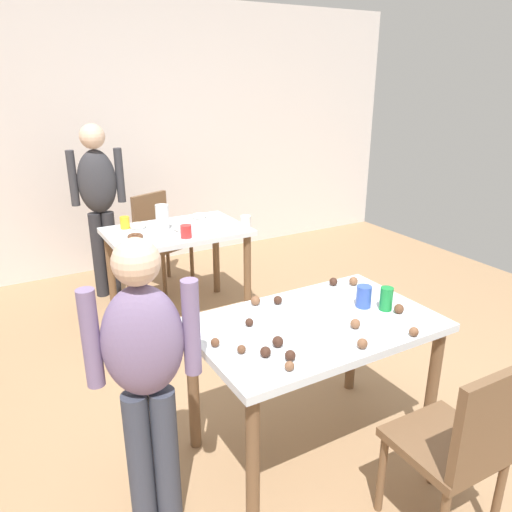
{
  "coord_description": "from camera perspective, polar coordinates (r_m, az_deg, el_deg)",
  "views": [
    {
      "loc": [
        -1.37,
        -1.81,
        1.88
      ],
      "look_at": [
        -0.02,
        0.54,
        0.9
      ],
      "focal_mm": 34.9,
      "sensor_mm": 36.0,
      "label": 1
    }
  ],
  "objects": [
    {
      "name": "cake_ball_5",
      "position": [
        2.41,
        -0.78,
        -7.6
      ],
      "size": [
        0.04,
        0.04,
        0.04
      ],
      "primitive_type": "sphere",
      "color": "#3D2319",
      "rests_on": "dining_table_near"
    },
    {
      "name": "chair_far_table",
      "position": [
        4.69,
        -11.09,
        2.39
      ],
      "size": [
        0.52,
        0.52,
        0.87
      ],
      "color": "brown",
      "rests_on": "ground_plane"
    },
    {
      "name": "cake_ball_2",
      "position": [
        2.88,
        8.87,
        -2.92
      ],
      "size": [
        0.05,
        0.05,
        0.05
      ],
      "primitive_type": "sphere",
      "color": "#3D2319",
      "rests_on": "dining_table_near"
    },
    {
      "name": "cake_ball_1",
      "position": [
        2.46,
        -7.36,
        -7.0
      ],
      "size": [
        0.05,
        0.05,
        0.05
      ],
      "primitive_type": "sphere",
      "color": "brown",
      "rests_on": "dining_table_near"
    },
    {
      "name": "cake_ball_13",
      "position": [
        2.27,
        12.07,
        -9.8
      ],
      "size": [
        0.05,
        0.05,
        0.05
      ],
      "primitive_type": "sphere",
      "color": "brown",
      "rests_on": "dining_table_near"
    },
    {
      "name": "cake_ball_10",
      "position": [
        2.24,
        2.52,
        -9.77
      ],
      "size": [
        0.05,
        0.05,
        0.05
      ],
      "primitive_type": "sphere",
      "color": "#3D2319",
      "rests_on": "dining_table_near"
    },
    {
      "name": "dining_table_near",
      "position": [
        2.52,
        6.74,
        -9.56
      ],
      "size": [
        1.19,
        0.74,
        0.75
      ],
      "color": "silver",
      "rests_on": "ground_plane"
    },
    {
      "name": "cup_near_0",
      "position": [
        2.64,
        12.25,
        -4.56
      ],
      "size": [
        0.08,
        0.08,
        0.12
      ],
      "primitive_type": "cylinder",
      "color": "#3351B2",
      "rests_on": "dining_table_near"
    },
    {
      "name": "cake_ball_3",
      "position": [
        2.24,
        -4.71,
        -9.84
      ],
      "size": [
        0.04,
        0.04,
        0.04
      ],
      "primitive_type": "sphere",
      "color": "brown",
      "rests_on": "dining_table_near"
    },
    {
      "name": "cup_far_0",
      "position": [
        4.04,
        -14.8,
        3.72
      ],
      "size": [
        0.07,
        0.07,
        0.09
      ],
      "primitive_type": "cylinder",
      "color": "yellow",
      "rests_on": "dining_table_far"
    },
    {
      "name": "ground_plane",
      "position": [
        2.95,
        5.89,
        -19.9
      ],
      "size": [
        6.4,
        6.4,
        0.0
      ],
      "primitive_type": "plane",
      "color": "#9E7A56"
    },
    {
      "name": "cake_ball_6",
      "position": [
        2.43,
        17.64,
        -8.27
      ],
      "size": [
        0.04,
        0.04,
        0.04
      ],
      "primitive_type": "sphere",
      "color": "brown",
      "rests_on": "dining_table_near"
    },
    {
      "name": "donut_far_1",
      "position": [
        3.91,
        -8.44,
        3.24
      ],
      "size": [
        0.14,
        0.14,
        0.04
      ],
      "primitive_type": "torus",
      "color": "white",
      "rests_on": "dining_table_far"
    },
    {
      "name": "cake_ball_0",
      "position": [
        2.19,
        -1.68,
        -10.64
      ],
      "size": [
        0.04,
        0.04,
        0.04
      ],
      "primitive_type": "sphere",
      "color": "brown",
      "rests_on": "dining_table_near"
    },
    {
      "name": "cup_far_1",
      "position": [
        3.72,
        -8.03,
        2.81
      ],
      "size": [
        0.08,
        0.08,
        0.1
      ],
      "primitive_type": "cylinder",
      "color": "red",
      "rests_on": "dining_table_far"
    },
    {
      "name": "cake_ball_11",
      "position": [
        2.63,
        16.07,
        -5.83
      ],
      "size": [
        0.05,
        0.05,
        0.05
      ],
      "primitive_type": "sphere",
      "color": "brown",
      "rests_on": "dining_table_near"
    },
    {
      "name": "cake_ball_12",
      "position": [
        2.43,
        11.32,
        -7.62
      ],
      "size": [
        0.05,
        0.05,
        0.05
      ],
      "primitive_type": "sphere",
      "color": "brown",
      "rests_on": "dining_table_near"
    },
    {
      "name": "pitcher_far",
      "position": [
        3.92,
        -10.69,
        4.36
      ],
      "size": [
        0.1,
        0.1,
        0.2
      ],
      "primitive_type": "cylinder",
      "color": "white",
      "rests_on": "dining_table_far"
    },
    {
      "name": "dining_table_far",
      "position": [
        3.99,
        -9.02,
        1.47
      ],
      "size": [
        1.06,
        0.71,
        0.75
      ],
      "color": "silver",
      "rests_on": "ground_plane"
    },
    {
      "name": "person_adult_far",
      "position": [
        4.48,
        -17.58,
        6.51
      ],
      "size": [
        0.46,
        0.25,
        1.52
      ],
      "color": "#28282D",
      "rests_on": "ground_plane"
    },
    {
      "name": "fork_near",
      "position": [
        2.44,
        -3.47,
        -7.62
      ],
      "size": [
        0.17,
        0.02,
        0.01
      ],
      "primitive_type": "cube",
      "color": "silver",
      "rests_on": "dining_table_near"
    },
    {
      "name": "person_girl_near",
      "position": [
        2.07,
        -12.56,
        -12.57
      ],
      "size": [
        0.45,
        0.28,
        1.33
      ],
      "color": "#383D4C",
      "rests_on": "ground_plane"
    },
    {
      "name": "donut_far_0",
      "position": [
        4.04,
        -13.37,
        3.41
      ],
      "size": [
        0.13,
        0.13,
        0.04
      ],
      "primitive_type": "torus",
      "color": "white",
      "rests_on": "dining_table_far"
    },
    {
      "name": "cake_ball_4",
      "position": [
        2.63,
        2.51,
        -5.07
      ],
      "size": [
        0.05,
        0.05,
        0.05
      ],
      "primitive_type": "sphere",
      "color": "#3D2319",
      "rests_on": "dining_table_near"
    },
    {
      "name": "donut_far_2",
      "position": [
        3.77,
        -13.67,
        2.18
      ],
      "size": [
        0.11,
        0.11,
        0.03
      ],
      "primitive_type": "torus",
      "color": "brown",
      "rests_on": "dining_table_far"
    },
    {
      "name": "cake_ball_14",
      "position": [
        2.91,
        11.11,
        -2.84
      ],
      "size": [
        0.05,
        0.05,
        0.05
      ],
      "primitive_type": "sphere",
      "color": "brown",
      "rests_on": "dining_table_near"
    },
    {
      "name": "cup_far_2",
      "position": [
        3.91,
        -1.19,
        3.91
      ],
      "size": [
        0.08,
        0.08,
        0.1
      ],
      "primitive_type": "cylinder",
      "color": "white",
      "rests_on": "dining_table_far"
    },
    {
      "name": "wall_back",
      "position": [
        5.22,
        -14.91,
        12.92
      ],
      "size": [
        6.4,
        0.1,
        2.6
      ],
      "primitive_type": "cube",
      "color": "silver",
      "rests_on": "ground_plane"
    },
    {
      "name": "chair_near_table",
      "position": [
        2.29,
        22.55,
        -19.07
      ],
      "size": [
        0.41,
        0.41,
        0.87
      ],
      "color": "brown",
      "rests_on": "ground_plane"
    },
    {
      "name": "donut_far_3",
      "position": [
        4.23,
        -6.53,
        4.58
      ],
      "size": [
        0.12,
        0.12,
        0.04
      ],
      "primitive_type": "torus",
      "color": "white",
      "rests_on": "dining_table_far"
    },
    {
      "name": "cake_ball_7",
      "position": [
        2.61,
        -0.06,
        -5.13
      ],
      "size": [
        0.05,
        0.05,
        0.05
      ],
      "primitive_type": "sphere",
      "color": "brown",
      "rests_on": "dining_table_near"
    },
    {
      "name": "mixing_bowl",
      "position": [
        2.47,
        8.17,
        -6.59
      ],
      "size": [
        0.17,
        0.17,
        0.07
      ],
      "primitive_type": "cylinder",
      "color": "white",
      "rests_on": "dining_table_near"
    },
    {
      "name": "cake_ball_15",
      "position": [
        2.14,
        3.95,
        -11.31
      ],
      "size": [
        0.05,
        0.05,
        0.05
      ],
      "primitive_type": "sphere",
      "color": "#3D2319",
      "rests_on": "dining_table_near"
    },
    {
      "name": "cake_ball_8",
      "position": [
        2.16,
        1.09,
        -10.93
      ],
      "size": [
        0.05,
        0.05,
        0.05
      ],
      "primitive_type": "sphere",
      "color": "#3D2319",
      "rests_on": "dining_table_near"
    },
    {
      "name": "soda_can",
      "position": [
        2.63,
        14.7,
        -4.77
      ],
      "size": [
        0.07,
        0.07,
        0.12
      ],
      "primitive_type": "cylinder",
      "color": "#198438",
      "rests_on": "dining_table_near"
    },
    {
      "name": "cake_ball_9",
      "position": [
        2.08,
        3.86,
        -12.47
      ],
      "size": [
        0.04,
        0.04,
        0.04
      ],
      "primitive_type": "sphere",
      "color": "brown",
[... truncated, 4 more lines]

